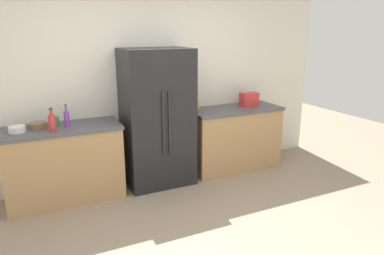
{
  "coord_description": "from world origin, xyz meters",
  "views": [
    {
      "loc": [
        -1.49,
        -2.65,
        2.0
      ],
      "look_at": [
        0.01,
        0.47,
        1.03
      ],
      "focal_mm": 33.06,
      "sensor_mm": 36.0,
      "label": 1
    }
  ],
  "objects_px": {
    "bottle_a": "(67,118)",
    "cup_a": "(196,107)",
    "refrigerator": "(157,118)",
    "bottle_b": "(52,122)",
    "bowl_b": "(38,125)",
    "cup_b": "(55,121)",
    "toaster": "(249,99)",
    "bowl_a": "(17,129)"
  },
  "relations": [
    {
      "from": "refrigerator",
      "to": "cup_b",
      "type": "distance_m",
      "value": 1.24
    },
    {
      "from": "refrigerator",
      "to": "bottle_a",
      "type": "xyz_separation_m",
      "value": [
        -1.1,
        0.02,
        0.12
      ]
    },
    {
      "from": "refrigerator",
      "to": "bottle_b",
      "type": "height_order",
      "value": "refrigerator"
    },
    {
      "from": "refrigerator",
      "to": "cup_b",
      "type": "bearing_deg",
      "value": 172.64
    },
    {
      "from": "bottle_a",
      "to": "cup_b",
      "type": "distance_m",
      "value": 0.19
    },
    {
      "from": "bottle_b",
      "to": "cup_b",
      "type": "bearing_deg",
      "value": 79.61
    },
    {
      "from": "cup_a",
      "to": "cup_b",
      "type": "xyz_separation_m",
      "value": [
        -1.87,
        -0.02,
        0.01
      ]
    },
    {
      "from": "refrigerator",
      "to": "bowl_b",
      "type": "distance_m",
      "value": 1.42
    },
    {
      "from": "cup_a",
      "to": "cup_b",
      "type": "relative_size",
      "value": 0.9
    },
    {
      "from": "toaster",
      "to": "bottle_a",
      "type": "distance_m",
      "value": 2.55
    },
    {
      "from": "bottle_b",
      "to": "bowl_b",
      "type": "distance_m",
      "value": 0.26
    },
    {
      "from": "bottle_b",
      "to": "bowl_b",
      "type": "relative_size",
      "value": 1.32
    },
    {
      "from": "refrigerator",
      "to": "cup_b",
      "type": "xyz_separation_m",
      "value": [
        -1.22,
        0.16,
        0.07
      ]
    },
    {
      "from": "bottle_b",
      "to": "cup_b",
      "type": "relative_size",
      "value": 2.7
    },
    {
      "from": "refrigerator",
      "to": "cup_a",
      "type": "height_order",
      "value": "refrigerator"
    },
    {
      "from": "bottle_a",
      "to": "bottle_b",
      "type": "distance_m",
      "value": 0.22
    },
    {
      "from": "toaster",
      "to": "bottle_a",
      "type": "xyz_separation_m",
      "value": [
        -2.55,
        -0.03,
        -0.0
      ]
    },
    {
      "from": "cup_b",
      "to": "bottle_a",
      "type": "bearing_deg",
      "value": -48.83
    },
    {
      "from": "bottle_b",
      "to": "toaster",
      "type": "bearing_deg",
      "value": 3.5
    },
    {
      "from": "toaster",
      "to": "bowl_b",
      "type": "distance_m",
      "value": 2.87
    },
    {
      "from": "cup_a",
      "to": "bowl_a",
      "type": "height_order",
      "value": "cup_a"
    },
    {
      "from": "refrigerator",
      "to": "bowl_b",
      "type": "relative_size",
      "value": 8.94
    },
    {
      "from": "cup_b",
      "to": "bowl_a",
      "type": "distance_m",
      "value": 0.44
    },
    {
      "from": "refrigerator",
      "to": "cup_a",
      "type": "xyz_separation_m",
      "value": [
        0.65,
        0.18,
        0.06
      ]
    },
    {
      "from": "bottle_b",
      "to": "cup_b",
      "type": "distance_m",
      "value": 0.28
    },
    {
      "from": "refrigerator",
      "to": "bowl_b",
      "type": "bearing_deg",
      "value": 176.32
    },
    {
      "from": "bowl_b",
      "to": "toaster",
      "type": "bearing_deg",
      "value": -0.74
    },
    {
      "from": "refrigerator",
      "to": "bottle_b",
      "type": "relative_size",
      "value": 6.78
    },
    {
      "from": "bottle_b",
      "to": "cup_a",
      "type": "distance_m",
      "value": 1.94
    },
    {
      "from": "bowl_a",
      "to": "bowl_b",
      "type": "distance_m",
      "value": 0.23
    },
    {
      "from": "bowl_a",
      "to": "toaster",
      "type": "bearing_deg",
      "value": 0.92
    },
    {
      "from": "bottle_a",
      "to": "cup_a",
      "type": "distance_m",
      "value": 1.76
    },
    {
      "from": "toaster",
      "to": "bowl_a",
      "type": "height_order",
      "value": "toaster"
    },
    {
      "from": "bottle_b",
      "to": "bowl_b",
      "type": "height_order",
      "value": "bottle_b"
    },
    {
      "from": "cup_a",
      "to": "cup_b",
      "type": "height_order",
      "value": "cup_b"
    },
    {
      "from": "refrigerator",
      "to": "bottle_a",
      "type": "distance_m",
      "value": 1.11
    },
    {
      "from": "bottle_a",
      "to": "bowl_b",
      "type": "distance_m",
      "value": 0.33
    },
    {
      "from": "toaster",
      "to": "refrigerator",
      "type": "bearing_deg",
      "value": -177.85
    },
    {
      "from": "refrigerator",
      "to": "bottle_b",
      "type": "distance_m",
      "value": 1.28
    },
    {
      "from": "refrigerator",
      "to": "cup_b",
      "type": "relative_size",
      "value": 18.31
    },
    {
      "from": "refrigerator",
      "to": "bottle_a",
      "type": "height_order",
      "value": "refrigerator"
    },
    {
      "from": "toaster",
      "to": "bowl_b",
      "type": "bearing_deg",
      "value": 179.26
    }
  ]
}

